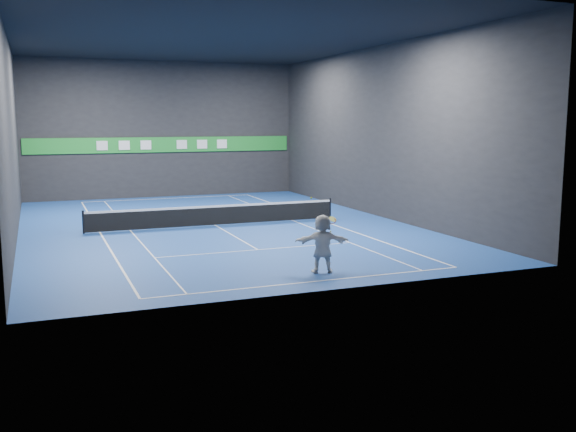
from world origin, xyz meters
name	(u,v)px	position (x,y,z in m)	size (l,w,h in m)	color
ground	(216,226)	(0.00, 0.00, 0.00)	(26.00, 26.00, 0.00)	navy
ceiling	(213,37)	(0.00, 0.00, 9.00)	(26.00, 26.00, 0.00)	black
wall_back	(163,130)	(0.00, 13.00, 4.50)	(18.00, 0.10, 9.00)	black
wall_front	(330,142)	(0.00, -13.00, 4.50)	(18.00, 0.10, 9.00)	black
wall_left	(11,135)	(-9.00, 0.00, 4.50)	(0.10, 26.00, 9.00)	black
wall_right	(378,132)	(9.00, 0.00, 4.50)	(0.10, 26.00, 9.00)	black
baseline_near	(313,282)	(0.00, -11.89, 0.00)	(10.98, 0.08, 0.01)	white
baseline_far	(168,198)	(0.00, 11.89, 0.00)	(10.98, 0.08, 0.01)	white
sideline_doubles_left	(100,233)	(-5.49, 0.00, 0.00)	(0.08, 23.78, 0.01)	white
sideline_doubles_right	(318,219)	(5.49, 0.00, 0.00)	(0.08, 23.78, 0.01)	white
sideline_singles_left	(131,231)	(-4.11, 0.00, 0.00)	(0.06, 23.78, 0.01)	white
sideline_singles_right	(293,221)	(4.11, 0.00, 0.00)	(0.06, 23.78, 0.01)	white
service_line_near	(258,250)	(0.00, -6.40, 0.00)	(8.23, 0.06, 0.01)	white
service_line_far	(187,209)	(0.00, 6.40, 0.00)	(8.23, 0.06, 0.01)	white
center_service_line	(216,225)	(0.00, 0.00, 0.00)	(0.06, 12.80, 0.01)	white
player	(323,244)	(0.79, -10.85, 1.00)	(1.85, 0.59, 2.00)	silver
tennis_ball	(311,198)	(0.40, -10.75, 2.56)	(0.06, 0.06, 0.06)	#C4D122
tennis_net	(216,215)	(0.00, 0.00, 0.54)	(12.50, 0.10, 1.07)	black
sponsor_banner	(164,145)	(0.00, 12.93, 3.50)	(17.64, 0.11, 1.00)	#1F8E2E
tennis_racket	(331,222)	(1.13, -10.80, 1.70)	(0.45, 0.36, 0.73)	red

